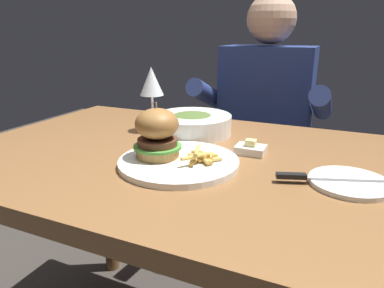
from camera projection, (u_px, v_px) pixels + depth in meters
dining_table at (178, 189)px, 0.91m from camera, size 1.12×0.77×0.74m
main_plate at (179, 162)px, 0.79m from camera, size 0.28×0.28×0.01m
burger_sandwich at (157, 133)px, 0.78m from camera, size 0.11×0.11×0.13m
fries_pile at (201, 156)px, 0.77m from camera, size 0.08×0.10×0.03m
wine_glass at (152, 83)px, 1.02m from camera, size 0.07×0.07×0.19m
bread_plate at (350, 182)px, 0.68m from camera, size 0.16×0.16×0.01m
table_knife at (324, 178)px, 0.68m from camera, size 0.22×0.09×0.01m
butter_dish at (251, 149)px, 0.86m from camera, size 0.07×0.06×0.04m
soup_bowl at (192, 123)px, 1.02m from camera, size 0.23×0.23×0.06m
diner_person at (263, 146)px, 1.47m from camera, size 0.51×0.36×1.18m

